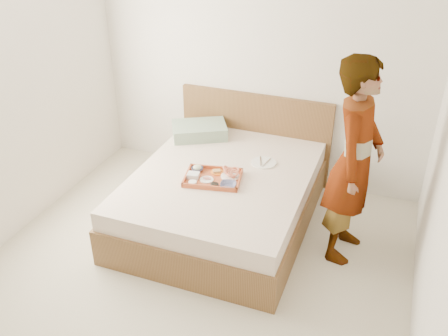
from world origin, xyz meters
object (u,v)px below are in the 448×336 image
at_px(tray, 213,178).
at_px(person, 355,162).
at_px(bed, 223,197).
at_px(dinner_plate, 264,163).

bearing_deg(tray, person, -5.52).
bearing_deg(person, bed, 95.83).
bearing_deg(tray, dinner_plate, 42.51).
distance_m(bed, tray, 0.32).
relative_size(tray, person, 0.28).
height_order(bed, person, person).
bearing_deg(tray, bed, 62.37).
relative_size(bed, person, 1.13).
relative_size(dinner_plate, person, 0.14).
xyz_separation_m(bed, person, (1.15, -0.03, 0.62)).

